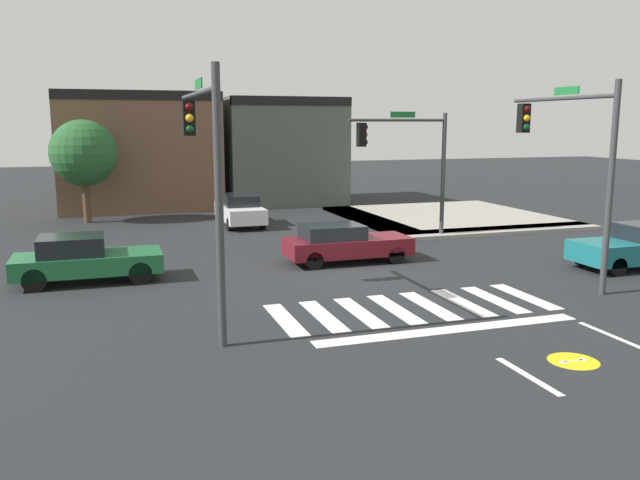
{
  "coord_description": "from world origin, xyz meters",
  "views": [
    {
      "loc": [
        -7.52,
        -19.5,
        4.8
      ],
      "look_at": [
        -1.38,
        -0.85,
        1.26
      ],
      "focal_mm": 36.47,
      "sensor_mm": 36.0,
      "label": 1
    }
  ],
  "objects_px": {
    "traffic_signal_southwest": "(204,151)",
    "traffic_signal_northeast": "(407,151)",
    "car_teal": "(640,246)",
    "car_maroon": "(344,243)",
    "car_green": "(84,259)",
    "traffic_signal_southeast": "(570,147)",
    "roadside_tree": "(83,153)",
    "car_white": "(240,210)"
  },
  "relations": [
    {
      "from": "traffic_signal_southeast",
      "to": "car_white",
      "type": "relative_size",
      "value": 1.39
    },
    {
      "from": "traffic_signal_northeast",
      "to": "roadside_tree",
      "type": "bearing_deg",
      "value": -35.26
    },
    {
      "from": "car_white",
      "to": "car_teal",
      "type": "relative_size",
      "value": 0.99
    },
    {
      "from": "traffic_signal_southwest",
      "to": "traffic_signal_northeast",
      "type": "relative_size",
      "value": 1.14
    },
    {
      "from": "traffic_signal_northeast",
      "to": "roadside_tree",
      "type": "height_order",
      "value": "traffic_signal_northeast"
    },
    {
      "from": "car_teal",
      "to": "roadside_tree",
      "type": "xyz_separation_m",
      "value": [
        -17.89,
        16.51,
        2.64
      ]
    },
    {
      "from": "car_white",
      "to": "roadside_tree",
      "type": "relative_size",
      "value": 0.86
    },
    {
      "from": "roadside_tree",
      "to": "car_white",
      "type": "bearing_deg",
      "value": -24.69
    },
    {
      "from": "car_green",
      "to": "traffic_signal_southwest",
      "type": "bearing_deg",
      "value": -59.13
    },
    {
      "from": "traffic_signal_southwest",
      "to": "car_teal",
      "type": "xyz_separation_m",
      "value": [
        14.69,
        1.4,
        -3.42
      ]
    },
    {
      "from": "traffic_signal_southwest",
      "to": "traffic_signal_southeast",
      "type": "relative_size",
      "value": 1.01
    },
    {
      "from": "traffic_signal_southwest",
      "to": "car_teal",
      "type": "distance_m",
      "value": 15.14
    },
    {
      "from": "car_green",
      "to": "roadside_tree",
      "type": "bearing_deg",
      "value": 90.89
    },
    {
      "from": "traffic_signal_southeast",
      "to": "traffic_signal_northeast",
      "type": "distance_m",
      "value": 8.3
    },
    {
      "from": "car_maroon",
      "to": "car_white",
      "type": "height_order",
      "value": "car_white"
    },
    {
      "from": "car_maroon",
      "to": "roadside_tree",
      "type": "height_order",
      "value": "roadside_tree"
    },
    {
      "from": "traffic_signal_southwest",
      "to": "car_green",
      "type": "xyz_separation_m",
      "value": [
        -3.01,
        5.03,
        -3.43
      ]
    },
    {
      "from": "car_maroon",
      "to": "roadside_tree",
      "type": "distance_m",
      "value": 15.6
    },
    {
      "from": "car_white",
      "to": "car_green",
      "type": "distance_m",
      "value": 11.81
    },
    {
      "from": "car_white",
      "to": "roadside_tree",
      "type": "distance_m",
      "value": 8.07
    },
    {
      "from": "traffic_signal_southeast",
      "to": "traffic_signal_northeast",
      "type": "bearing_deg",
      "value": 9.86
    },
    {
      "from": "traffic_signal_southwest",
      "to": "car_maroon",
      "type": "height_order",
      "value": "traffic_signal_southwest"
    },
    {
      "from": "car_white",
      "to": "roadside_tree",
      "type": "bearing_deg",
      "value": -114.69
    },
    {
      "from": "car_white",
      "to": "traffic_signal_southeast",
      "type": "bearing_deg",
      "value": 27.46
    },
    {
      "from": "car_maroon",
      "to": "car_teal",
      "type": "xyz_separation_m",
      "value": [
        9.16,
        -3.87,
        0.06
      ]
    },
    {
      "from": "traffic_signal_southwest",
      "to": "roadside_tree",
      "type": "height_order",
      "value": "traffic_signal_southwest"
    },
    {
      "from": "traffic_signal_southwest",
      "to": "car_green",
      "type": "relative_size",
      "value": 1.39
    },
    {
      "from": "car_maroon",
      "to": "car_green",
      "type": "relative_size",
      "value": 1.0
    },
    {
      "from": "car_maroon",
      "to": "car_white",
      "type": "xyz_separation_m",
      "value": [
        -1.8,
        9.46,
        0.06
      ]
    },
    {
      "from": "car_teal",
      "to": "car_maroon",
      "type": "bearing_deg",
      "value": -22.89
    },
    {
      "from": "car_green",
      "to": "traffic_signal_northeast",
      "type": "bearing_deg",
      "value": 16.89
    },
    {
      "from": "traffic_signal_southwest",
      "to": "traffic_signal_northeast",
      "type": "bearing_deg",
      "value": -47.31
    },
    {
      "from": "traffic_signal_southwest",
      "to": "car_white",
      "type": "bearing_deg",
      "value": -14.21
    },
    {
      "from": "traffic_signal_southwest",
      "to": "roadside_tree",
      "type": "relative_size",
      "value": 1.21
    },
    {
      "from": "traffic_signal_northeast",
      "to": "car_teal",
      "type": "relative_size",
      "value": 1.22
    },
    {
      "from": "traffic_signal_southwest",
      "to": "car_green",
      "type": "distance_m",
      "value": 6.79
    },
    {
      "from": "traffic_signal_southeast",
      "to": "roadside_tree",
      "type": "height_order",
      "value": "traffic_signal_southeast"
    },
    {
      "from": "car_maroon",
      "to": "car_green",
      "type": "distance_m",
      "value": 8.54
    },
    {
      "from": "car_teal",
      "to": "car_green",
      "type": "bearing_deg",
      "value": -11.58
    },
    {
      "from": "car_white",
      "to": "car_teal",
      "type": "height_order",
      "value": "car_teal"
    },
    {
      "from": "traffic_signal_southeast",
      "to": "car_white",
      "type": "distance_m",
      "value": 16.17
    },
    {
      "from": "car_green",
      "to": "roadside_tree",
      "type": "relative_size",
      "value": 0.87
    }
  ]
}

